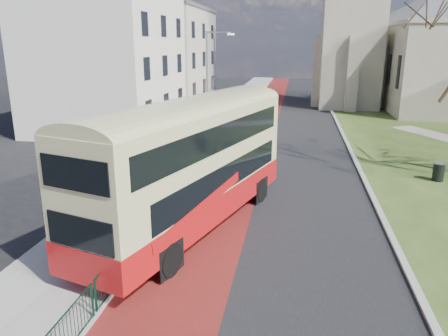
# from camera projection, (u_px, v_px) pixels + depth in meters

# --- Properties ---
(ground) EXTENTS (160.00, 160.00, 0.00)m
(ground) POSITION_uv_depth(u_px,v_px,m) (230.00, 244.00, 16.39)
(ground) COLOR black
(ground) RESTS_ON ground
(road_carriageway) EXTENTS (9.00, 120.00, 0.01)m
(road_carriageway) POSITION_uv_depth(u_px,v_px,m) (286.00, 137.00, 35.11)
(road_carriageway) COLOR black
(road_carriageway) RESTS_ON ground
(bus_lane) EXTENTS (3.40, 120.00, 0.01)m
(bus_lane) POSITION_uv_depth(u_px,v_px,m) (252.00, 135.00, 35.53)
(bus_lane) COLOR #591414
(bus_lane) RESTS_ON ground
(pavement_west) EXTENTS (4.00, 120.00, 0.12)m
(pavement_west) POSITION_uv_depth(u_px,v_px,m) (207.00, 133.00, 36.12)
(pavement_west) COLOR gray
(pavement_west) RESTS_ON ground
(kerb_west) EXTENTS (0.25, 120.00, 0.13)m
(kerb_west) POSITION_uv_depth(u_px,v_px,m) (230.00, 134.00, 35.80)
(kerb_west) COLOR #999993
(kerb_west) RESTS_ON ground
(kerb_east) EXTENTS (0.25, 80.00, 0.13)m
(kerb_east) POSITION_uv_depth(u_px,v_px,m) (342.00, 133.00, 36.26)
(kerb_east) COLOR #999993
(kerb_east) RESTS_ON ground
(pedestrian_railing) EXTENTS (0.07, 24.00, 1.12)m
(pedestrian_railing) POSITION_uv_depth(u_px,v_px,m) (181.00, 192.00, 20.49)
(pedestrian_railing) COLOR #0B3121
(pedestrian_railing) RESTS_ON ground
(street_block_near) EXTENTS (10.30, 14.30, 13.00)m
(street_block_near) POSITION_uv_depth(u_px,v_px,m) (108.00, 52.00, 37.64)
(street_block_near) COLOR silver
(street_block_near) RESTS_ON ground
(street_block_far) EXTENTS (10.30, 16.30, 11.50)m
(street_block_far) POSITION_uv_depth(u_px,v_px,m) (163.00, 56.00, 53.02)
(street_block_far) COLOR beige
(street_block_far) RESTS_ON ground
(streetlamp) EXTENTS (2.13, 0.18, 8.00)m
(streetlamp) POSITION_uv_depth(u_px,v_px,m) (209.00, 80.00, 32.86)
(streetlamp) COLOR gray
(streetlamp) RESTS_ON pavement_west
(bus) EXTENTS (6.23, 12.35, 5.04)m
(bus) POSITION_uv_depth(u_px,v_px,m) (191.00, 160.00, 17.07)
(bus) COLOR #AA0F11
(bus) RESTS_ON ground
(litter_bin) EXTENTS (0.79, 0.79, 1.03)m
(litter_bin) POSITION_uv_depth(u_px,v_px,m) (439.00, 172.00, 23.63)
(litter_bin) COLOR black
(litter_bin) RESTS_ON grass_green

